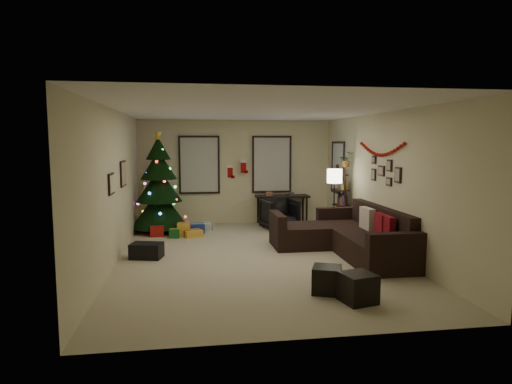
# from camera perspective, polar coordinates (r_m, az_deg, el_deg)

# --- Properties ---
(floor) EXTENTS (7.00, 7.00, 0.00)m
(floor) POSITION_cam_1_polar(r_m,az_deg,el_deg) (8.28, -0.07, -8.41)
(floor) COLOR tan
(floor) RESTS_ON ground
(ceiling) EXTENTS (7.00, 7.00, 0.00)m
(ceiling) POSITION_cam_1_polar(r_m,az_deg,el_deg) (8.02, -0.07, 10.57)
(ceiling) COLOR white
(ceiling) RESTS_ON floor
(wall_back) EXTENTS (5.00, 0.00, 5.00)m
(wall_back) POSITION_cam_1_polar(r_m,az_deg,el_deg) (11.50, -2.64, 2.59)
(wall_back) COLOR beige
(wall_back) RESTS_ON floor
(wall_front) EXTENTS (5.00, 0.00, 5.00)m
(wall_front) POSITION_cam_1_polar(r_m,az_deg,el_deg) (4.64, 6.32, -3.21)
(wall_front) COLOR beige
(wall_front) RESTS_ON floor
(wall_left) EXTENTS (0.00, 7.00, 7.00)m
(wall_left) POSITION_cam_1_polar(r_m,az_deg,el_deg) (8.06, -17.93, 0.63)
(wall_left) COLOR beige
(wall_left) RESTS_ON floor
(wall_right) EXTENTS (0.00, 7.00, 7.00)m
(wall_right) POSITION_cam_1_polar(r_m,az_deg,el_deg) (8.76, 16.32, 1.12)
(wall_right) COLOR beige
(wall_right) RESTS_ON floor
(window_back_left) EXTENTS (1.05, 0.06, 1.50)m
(window_back_left) POSITION_cam_1_polar(r_m,az_deg,el_deg) (11.40, -7.39, 3.52)
(window_back_left) COLOR #728CB2
(window_back_left) RESTS_ON wall_back
(window_back_right) EXTENTS (1.05, 0.06, 1.50)m
(window_back_right) POSITION_cam_1_polar(r_m,az_deg,el_deg) (11.60, 2.05, 3.62)
(window_back_right) COLOR #728CB2
(window_back_right) RESTS_ON wall_back
(window_right_wall) EXTENTS (0.06, 0.90, 1.30)m
(window_right_wall) POSITION_cam_1_polar(r_m,az_deg,el_deg) (11.10, 10.68, 3.12)
(window_right_wall) COLOR #728CB2
(window_right_wall) RESTS_ON wall_right
(christmas_tree) EXTENTS (1.32, 1.32, 2.46)m
(christmas_tree) POSITION_cam_1_polar(r_m,az_deg,el_deg) (10.65, -12.49, 0.34)
(christmas_tree) COLOR black
(christmas_tree) RESTS_ON floor
(presents) EXTENTS (1.50, 1.16, 0.30)m
(presents) POSITION_cam_1_polar(r_m,az_deg,el_deg) (10.40, -9.67, -4.79)
(presents) COLOR navy
(presents) RESTS_ON floor
(sofa) EXTENTS (2.04, 2.96, 0.91)m
(sofa) POSITION_cam_1_polar(r_m,az_deg,el_deg) (8.71, 11.84, -5.79)
(sofa) COLOR black
(sofa) RESTS_ON floor
(pillow_red_a) EXTENTS (0.14, 0.43, 0.43)m
(pillow_red_a) POSITION_cam_1_polar(r_m,az_deg,el_deg) (8.00, 16.75, -4.52)
(pillow_red_a) COLOR maroon
(pillow_red_a) RESTS_ON sofa
(pillow_red_b) EXTENTS (0.16, 0.43, 0.42)m
(pillow_red_b) POSITION_cam_1_polar(r_m,az_deg,el_deg) (8.24, 15.94, -4.17)
(pillow_red_b) COLOR maroon
(pillow_red_b) RESTS_ON sofa
(pillow_cream) EXTENTS (0.14, 0.47, 0.47)m
(pillow_cream) POSITION_cam_1_polar(r_m,az_deg,el_deg) (8.80, 14.27, -3.52)
(pillow_cream) COLOR beige
(pillow_cream) RESTS_ON sofa
(ottoman_near) EXTENTS (0.52, 0.52, 0.38)m
(ottoman_near) POSITION_cam_1_polar(r_m,az_deg,el_deg) (6.42, 9.22, -11.19)
(ottoman_near) COLOR black
(ottoman_near) RESTS_ON floor
(ottoman_far) EXTENTS (0.50, 0.50, 0.39)m
(ottoman_far) POSITION_cam_1_polar(r_m,az_deg,el_deg) (6.13, 13.11, -12.05)
(ottoman_far) COLOR black
(ottoman_far) RESTS_ON floor
(desk) EXTENTS (1.39, 0.50, 0.75)m
(desk) POSITION_cam_1_polar(r_m,az_deg,el_deg) (11.48, 3.43, -0.88)
(desk) COLOR black
(desk) RESTS_ON floor
(desk_chair) EXTENTS (0.85, 0.81, 0.74)m
(desk_chair) POSITION_cam_1_polar(r_m,az_deg,el_deg) (10.85, 3.09, -2.85)
(desk_chair) COLOR black
(desk_chair) RESTS_ON floor
(bookshelf) EXTENTS (0.30, 0.48, 1.61)m
(bookshelf) POSITION_cam_1_polar(r_m,az_deg,el_deg) (10.38, 11.13, -1.09)
(bookshelf) COLOR black
(bookshelf) RESTS_ON floor
(potted_plant) EXTENTS (0.47, 0.43, 0.45)m
(potted_plant) POSITION_cam_1_polar(r_m,az_deg,el_deg) (10.11, 11.62, 4.42)
(potted_plant) COLOR #4C4C4C
(potted_plant) RESTS_ON bookshelf
(floor_lamp) EXTENTS (0.33, 0.33, 1.55)m
(floor_lamp) POSITION_cam_1_polar(r_m,az_deg,el_deg) (9.77, 10.17, 1.47)
(floor_lamp) COLOR black
(floor_lamp) RESTS_ON floor
(art_map) EXTENTS (0.04, 0.60, 0.50)m
(art_map) POSITION_cam_1_polar(r_m,az_deg,el_deg) (8.95, -16.89, 2.31)
(art_map) COLOR black
(art_map) RESTS_ON wall_left
(art_abstract) EXTENTS (0.04, 0.45, 0.35)m
(art_abstract) POSITION_cam_1_polar(r_m,az_deg,el_deg) (7.65, -18.31, 1.01)
(art_abstract) COLOR black
(art_abstract) RESTS_ON wall_left
(gallery) EXTENTS (0.03, 1.25, 0.54)m
(gallery) POSITION_cam_1_polar(r_m,az_deg,el_deg) (8.67, 16.45, 2.54)
(gallery) COLOR black
(gallery) RESTS_ON wall_right
(garland) EXTENTS (0.08, 1.90, 0.30)m
(garland) POSITION_cam_1_polar(r_m,az_deg,el_deg) (8.80, 15.88, 5.42)
(garland) COLOR #A5140C
(garland) RESTS_ON wall_right
(stocking_left) EXTENTS (0.20, 0.05, 0.36)m
(stocking_left) POSITION_cam_1_polar(r_m,az_deg,el_deg) (11.51, -3.35, 2.73)
(stocking_left) COLOR #990F0C
(stocking_left) RESTS_ON wall_back
(stocking_right) EXTENTS (0.20, 0.05, 0.36)m
(stocking_right) POSITION_cam_1_polar(r_m,az_deg,el_deg) (11.36, -1.62, 3.39)
(stocking_right) COLOR #990F0C
(stocking_right) RESTS_ON wall_back
(storage_bin) EXTENTS (0.63, 0.50, 0.28)m
(storage_bin) POSITION_cam_1_polar(r_m,az_deg,el_deg) (8.39, -14.04, -7.41)
(storage_bin) COLOR black
(storage_bin) RESTS_ON floor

